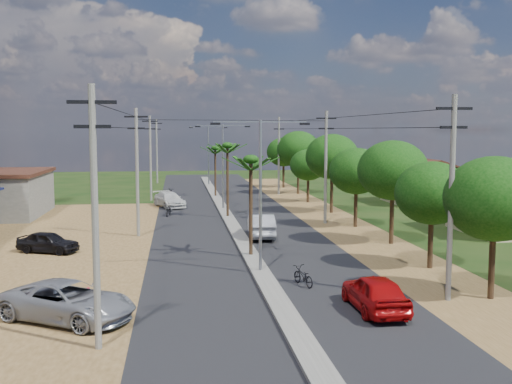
{
  "coord_description": "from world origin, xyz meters",
  "views": [
    {
      "loc": [
        -4.27,
        -30.35,
        7.49
      ],
      "look_at": [
        1.43,
        12.47,
        3.0
      ],
      "focal_mm": 42.0,
      "sensor_mm": 36.0,
      "label": 1
    }
  ],
  "objects_px": {
    "car_red_near": "(375,293)",
    "moto_rider_east": "(303,277)",
    "car_white_far": "(169,200)",
    "car_silver_mid": "(261,226)",
    "car_parked_silver": "(68,302)",
    "roadside_sign": "(86,303)",
    "car_parked_dark": "(48,243)"
  },
  "relations": [
    {
      "from": "car_red_near",
      "to": "car_parked_silver",
      "type": "relative_size",
      "value": 0.82
    },
    {
      "from": "car_silver_mid",
      "to": "car_parked_dark",
      "type": "distance_m",
      "value": 14.05
    },
    {
      "from": "moto_rider_east",
      "to": "car_silver_mid",
      "type": "bearing_deg",
      "value": -106.81
    },
    {
      "from": "car_red_near",
      "to": "car_silver_mid",
      "type": "relative_size",
      "value": 0.9
    },
    {
      "from": "car_white_far",
      "to": "car_silver_mid",
      "type": "bearing_deg",
      "value": -89.79
    },
    {
      "from": "car_parked_dark",
      "to": "car_parked_silver",
      "type": "bearing_deg",
      "value": -142.47
    },
    {
      "from": "moto_rider_east",
      "to": "car_parked_silver",
      "type": "bearing_deg",
      "value": 3.58
    },
    {
      "from": "car_white_far",
      "to": "car_parked_silver",
      "type": "bearing_deg",
      "value": -116.17
    },
    {
      "from": "car_parked_dark",
      "to": "roadside_sign",
      "type": "height_order",
      "value": "car_parked_dark"
    },
    {
      "from": "car_parked_silver",
      "to": "moto_rider_east",
      "type": "relative_size",
      "value": 3.15
    },
    {
      "from": "roadside_sign",
      "to": "car_silver_mid",
      "type": "bearing_deg",
      "value": 64.21
    },
    {
      "from": "car_parked_dark",
      "to": "car_red_near",
      "type": "bearing_deg",
      "value": -108.47
    },
    {
      "from": "car_parked_silver",
      "to": "moto_rider_east",
      "type": "xyz_separation_m",
      "value": [
        10.25,
        3.98,
        -0.31
      ]
    },
    {
      "from": "car_parked_silver",
      "to": "car_parked_dark",
      "type": "distance_m",
      "value": 14.14
    },
    {
      "from": "car_white_far",
      "to": "moto_rider_east",
      "type": "distance_m",
      "value": 31.29
    },
    {
      "from": "car_red_near",
      "to": "moto_rider_east",
      "type": "xyz_separation_m",
      "value": [
        -2.09,
        4.33,
        -0.31
      ]
    },
    {
      "from": "car_parked_silver",
      "to": "car_parked_dark",
      "type": "bearing_deg",
      "value": 45.88
    },
    {
      "from": "car_white_far",
      "to": "car_parked_silver",
      "type": "xyz_separation_m",
      "value": [
        -3.56,
        -34.55,
        0.05
      ]
    },
    {
      "from": "car_red_near",
      "to": "car_white_far",
      "type": "xyz_separation_m",
      "value": [
        -8.78,
        34.9,
        -0.05
      ]
    },
    {
      "from": "car_parked_silver",
      "to": "car_red_near",
      "type": "bearing_deg",
      "value": -60.31
    },
    {
      "from": "car_red_near",
      "to": "car_silver_mid",
      "type": "distance_m",
      "value": 17.66
    },
    {
      "from": "car_parked_dark",
      "to": "moto_rider_east",
      "type": "relative_size",
      "value": 2.18
    },
    {
      "from": "car_red_near",
      "to": "car_parked_silver",
      "type": "xyz_separation_m",
      "value": [
        -12.34,
        0.36,
        0.0
      ]
    },
    {
      "from": "car_white_far",
      "to": "car_parked_silver",
      "type": "distance_m",
      "value": 34.73
    },
    {
      "from": "car_red_near",
      "to": "car_white_far",
      "type": "bearing_deg",
      "value": -76.85
    },
    {
      "from": "car_parked_dark",
      "to": "roadside_sign",
      "type": "distance_m",
      "value": 13.59
    },
    {
      "from": "car_parked_silver",
      "to": "roadside_sign",
      "type": "bearing_deg",
      "value": -6.05
    },
    {
      "from": "moto_rider_east",
      "to": "roadside_sign",
      "type": "distance_m",
      "value": 10.22
    },
    {
      "from": "car_white_far",
      "to": "roadside_sign",
      "type": "bearing_deg",
      "value": -115.36
    },
    {
      "from": "moto_rider_east",
      "to": "roadside_sign",
      "type": "height_order",
      "value": "roadside_sign"
    },
    {
      "from": "car_parked_silver",
      "to": "car_white_far",
      "type": "bearing_deg",
      "value": 25.46
    },
    {
      "from": "moto_rider_east",
      "to": "car_parked_dark",
      "type": "bearing_deg",
      "value": -52.76
    }
  ]
}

